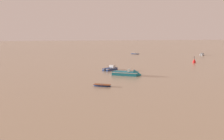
{
  "coord_description": "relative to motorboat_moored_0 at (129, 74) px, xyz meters",
  "views": [
    {
      "loc": [
        -29.4,
        -10.89,
        7.89
      ],
      "look_at": [
        -13.17,
        37.97,
        0.32
      ],
      "focal_mm": 37.09,
      "sensor_mm": 36.0,
      "label": 1
    }
  ],
  "objects": [
    {
      "name": "channel_buoy",
      "position": [
        26.82,
        14.42,
        0.18
      ],
      "size": [
        0.9,
        0.9,
        2.3
      ],
      "color": "red",
      "rests_on": "ground"
    },
    {
      "name": "rowboat_moored_1",
      "position": [
        -8.06,
        -8.1,
        -0.16
      ],
      "size": [
        2.97,
        2.42,
        0.46
      ],
      "rotation": [
        0.0,
        0.0,
        2.56
      ],
      "color": "navy",
      "rests_on": "ground"
    },
    {
      "name": "rowboat_moored_3",
      "position": [
        23.92,
        50.93,
        -0.11
      ],
      "size": [
        3.64,
        3.74,
        0.61
      ],
      "rotation": [
        0.0,
        0.0,
        5.47
      ],
      "color": "navy",
      "rests_on": "ground"
    },
    {
      "name": "motorboat_moored_0",
      "position": [
        0.0,
        0.0,
        0.0
      ],
      "size": [
        6.02,
        5.26,
        2.05
      ],
      "rotation": [
        0.0,
        0.0,
        5.64
      ],
      "color": "#197084",
      "rests_on": "ground"
    },
    {
      "name": "motorboat_moored_3",
      "position": [
        47.25,
        35.81,
        -0.03
      ],
      "size": [
        3.86,
        4.48,
        1.68
      ],
      "rotation": [
        0.0,
        0.0,
        4.08
      ],
      "color": "gray",
      "rests_on": "ground"
    },
    {
      "name": "motorboat_moored_2",
      "position": [
        -0.94,
        8.49,
        -0.02
      ],
      "size": [
        4.62,
        3.91,
        1.73
      ],
      "rotation": [
        0.0,
        0.0,
        0.62
      ],
      "color": "navy",
      "rests_on": "ground"
    }
  ]
}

